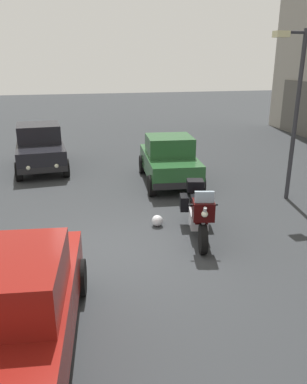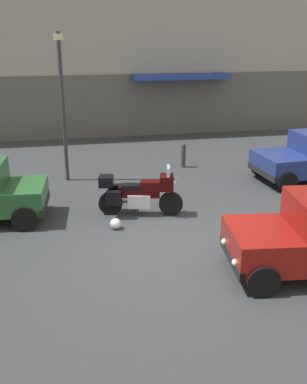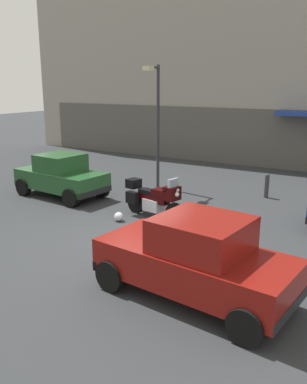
# 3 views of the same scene
# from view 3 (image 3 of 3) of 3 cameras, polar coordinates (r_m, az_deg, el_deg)

# --- Properties ---
(ground_plane) EXTENTS (80.00, 80.00, 0.00)m
(ground_plane) POSITION_cam_3_polar(r_m,az_deg,el_deg) (10.83, -2.80, -6.90)
(ground_plane) COLOR #2D3033
(building_facade_rear) EXTENTS (29.25, 3.40, 13.34)m
(building_facade_rear) POSITION_cam_3_polar(r_m,az_deg,el_deg) (21.85, 17.04, 21.14)
(building_facade_rear) COLOR gray
(building_facade_rear) RESTS_ON ground
(motorcycle) EXTENTS (2.24, 1.00, 1.36)m
(motorcycle) POSITION_cam_3_polar(r_m,az_deg,el_deg) (12.48, 0.01, -0.89)
(motorcycle) COLOR black
(motorcycle) RESTS_ON ground
(helmet) EXTENTS (0.28, 0.28, 0.28)m
(helmet) POSITION_cam_3_polar(r_m,az_deg,el_deg) (12.37, -4.84, -3.43)
(helmet) COLOR silver
(helmet) RESTS_ON ground
(car_hatchback_near) EXTENTS (4.00, 2.16, 1.64)m
(car_hatchback_near) POSITION_cam_3_polar(r_m,az_deg,el_deg) (7.90, 5.92, -9.20)
(car_hatchback_near) COLOR maroon
(car_hatchback_near) RESTS_ON ground
(car_compact_side) EXTENTS (3.57, 1.96, 1.56)m
(car_compact_side) POSITION_cam_3_polar(r_m,az_deg,el_deg) (15.20, -12.67, 2.20)
(car_compact_side) COLOR #235128
(car_compact_side) RESTS_ON ground
(streetlamp_curbside) EXTENTS (0.28, 0.94, 4.67)m
(streetlamp_curbside) POSITION_cam_3_polar(r_m,az_deg,el_deg) (15.78, 0.36, 10.66)
(streetlamp_curbside) COLOR #2D2D33
(streetlamp_curbside) RESTS_ON ground
(bollard_curbside) EXTENTS (0.16, 0.16, 0.89)m
(bollard_curbside) POSITION_cam_3_polar(r_m,az_deg,el_deg) (15.31, 15.43, 0.97)
(bollard_curbside) COLOR #333338
(bollard_curbside) RESTS_ON ground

